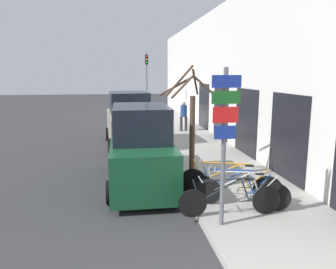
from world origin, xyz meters
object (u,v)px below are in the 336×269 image
object	(u,v)px
parked_car_0	(141,150)
signpost	(224,137)
bicycle_0	(230,199)
traffic_light	(147,77)
bicycle_1	(241,192)
pedestrian_near	(184,114)
parked_car_1	(129,122)
street_tree	(191,125)
bicycle_2	(235,189)
bicycle_3	(229,184)

from	to	relation	value
parked_car_0	signpost	bearing A→B (deg)	-65.04
bicycle_0	traffic_light	xyz separation A→B (m)	(-0.37, 16.22, 2.50)
bicycle_0	bicycle_1	size ratio (longest dim) A/B	1.12
bicycle_1	pedestrian_near	distance (m)	10.57
bicycle_0	traffic_light	distance (m)	16.42
parked_car_0	parked_car_1	bearing A→B (deg)	92.19
signpost	bicycle_0	world-z (taller)	signpost
bicycle_1	street_tree	size ratio (longest dim) A/B	0.61
bicycle_0	parked_car_0	bearing A→B (deg)	34.74
bicycle_1	bicycle_2	size ratio (longest dim) A/B	1.02
bicycle_2	parked_car_0	distance (m)	3.12
bicycle_2	street_tree	world-z (taller)	street_tree
signpost	street_tree	bearing A→B (deg)	90.14
bicycle_1	parked_car_1	bearing A→B (deg)	39.92
signpost	bicycle_2	world-z (taller)	signpost
signpost	parked_car_1	xyz separation A→B (m)	(-1.60, 8.65, -0.92)
parked_car_0	pedestrian_near	size ratio (longest dim) A/B	2.80
parked_car_1	bicycle_3	bearing A→B (deg)	-76.82
parked_car_0	bicycle_2	bearing A→B (deg)	-46.16
parked_car_0	street_tree	distance (m)	1.64
signpost	bicycle_0	size ratio (longest dim) A/B	1.40
bicycle_0	parked_car_0	xyz separation A→B (m)	(-1.77, 2.80, 0.54)
bicycle_3	street_tree	world-z (taller)	street_tree
bicycle_0	parked_car_0	world-z (taller)	parked_car_0
bicycle_3	street_tree	size ratio (longest dim) A/B	0.68
bicycle_3	street_tree	distance (m)	2.18
bicycle_3	parked_car_1	size ratio (longest dim) A/B	0.50
traffic_light	signpost	bearing A→B (deg)	-89.80
street_tree	parked_car_0	bearing A→B (deg)	171.15
bicycle_2	parked_car_0	xyz separation A→B (m)	(-2.10, 2.24, 0.53)
bicycle_3	traffic_light	xyz separation A→B (m)	(-0.68, 15.32, 2.47)
parked_car_1	pedestrian_near	world-z (taller)	parked_car_1
signpost	bicycle_0	xyz separation A→B (m)	(0.32, 0.41, -1.49)
signpost	bicycle_1	bearing A→B (deg)	47.85
parked_car_0	pedestrian_near	xyz separation A→B (m)	(2.93, 8.13, 0.02)
bicycle_3	parked_car_0	xyz separation A→B (m)	(-2.07, 1.90, 0.50)
parked_car_0	pedestrian_near	bearing A→B (deg)	70.79
bicycle_1	parked_car_1	size ratio (longest dim) A/B	0.45
bicycle_1	bicycle_0	bearing A→B (deg)	157.35
bicycle_0	traffic_light	size ratio (longest dim) A/B	0.52
pedestrian_near	street_tree	bearing A→B (deg)	73.01
bicycle_0	bicycle_2	size ratio (longest dim) A/B	1.15
bicycle_0	parked_car_1	bearing A→B (deg)	15.58
pedestrian_near	signpost	bearing A→B (deg)	75.67
parked_car_0	parked_car_1	xyz separation A→B (m)	(-0.15, 5.44, 0.04)
pedestrian_near	traffic_light	distance (m)	5.84
bicycle_1	traffic_light	size ratio (longest dim) A/B	0.46
bicycle_0	bicycle_2	xyz separation A→B (m)	(0.34, 0.56, 0.01)
pedestrian_near	traffic_light	size ratio (longest dim) A/B	0.36
bicycle_3	parked_car_0	bearing A→B (deg)	75.34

